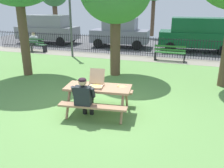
% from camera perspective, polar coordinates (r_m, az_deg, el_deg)
% --- Properties ---
extents(ground, '(28.00, 11.61, 0.02)m').
position_cam_1_polar(ground, '(8.72, 0.58, -1.02)').
color(ground, '#63944B').
extents(cobblestone_walkway, '(28.00, 1.40, 0.01)m').
position_cam_1_polar(cobblestone_walkway, '(13.49, 7.07, 6.08)').
color(cobblestone_walkway, gray).
extents(street_asphalt, '(28.00, 7.30, 0.01)m').
position_cam_1_polar(street_asphalt, '(17.70, 9.82, 9.01)').
color(street_asphalt, '#515154').
extents(picnic_table_foreground, '(1.96, 1.68, 0.79)m').
position_cam_1_polar(picnic_table_foreground, '(6.63, -3.31, -2.02)').
color(picnic_table_foreground, '#A67B5B').
rests_on(picnic_table_foreground, ground).
extents(pizza_box_open, '(0.49, 0.57, 0.45)m').
position_cam_1_polar(pizza_box_open, '(6.57, -3.88, 0.15)').
color(pizza_box_open, tan).
rests_on(pizza_box_open, picnic_table_foreground).
extents(pizza_slice_on_table, '(0.25, 0.19, 0.02)m').
position_cam_1_polar(pizza_slice_on_table, '(6.59, 2.21, -0.50)').
color(pizza_slice_on_table, '#F9D96B').
rests_on(pizza_slice_on_table, picnic_table_foreground).
extents(adult_at_table, '(0.63, 0.62, 1.19)m').
position_cam_1_polar(adult_at_table, '(6.23, -6.70, -2.95)').
color(adult_at_table, black).
rests_on(adult_at_table, ground).
extents(iron_fence_streetside, '(20.29, 0.03, 1.11)m').
position_cam_1_polar(iron_fence_streetside, '(14.05, 7.72, 8.94)').
color(iron_fence_streetside, black).
rests_on(iron_fence_streetside, ground).
extents(park_bench_left, '(1.62, 0.52, 0.85)m').
position_cam_1_polar(park_bench_left, '(16.03, -18.19, 8.86)').
color(park_bench_left, '#2F5638').
rests_on(park_bench_left, ground).
extents(park_bench_center, '(1.61, 0.52, 0.85)m').
position_cam_1_polar(park_bench_center, '(13.08, 13.64, 7.17)').
color(park_bench_center, '#29682A').
rests_on(park_bench_center, ground).
extents(person_on_park_bench, '(0.62, 0.61, 1.19)m').
position_cam_1_polar(person_on_park_bench, '(16.03, -18.34, 9.72)').
color(person_on_park_bench, '#2B2B2B').
rests_on(person_on_park_bench, ground).
extents(lamp_post_walkway, '(0.28, 0.28, 4.11)m').
position_cam_1_polar(lamp_post_walkway, '(13.76, -9.98, 16.76)').
color(lamp_post_walkway, '#4C4C51').
rests_on(lamp_post_walkway, ground).
extents(parked_car_far_left, '(4.60, 1.96, 2.08)m').
position_cam_1_polar(parked_car_far_left, '(19.13, -15.22, 12.70)').
color(parked_car_far_left, gray).
rests_on(parked_car_far_left, ground).
extents(parked_car_left, '(3.98, 1.99, 1.98)m').
position_cam_1_polar(parked_car_left, '(16.76, 1.96, 12.24)').
color(parked_car_left, slate).
rests_on(parked_car_left, ground).
extents(parked_car_center, '(4.70, 2.16, 2.08)m').
position_cam_1_polar(parked_car_center, '(16.13, 19.71, 11.21)').
color(parked_car_center, '#0F5429').
rests_on(parked_car_center, ground).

